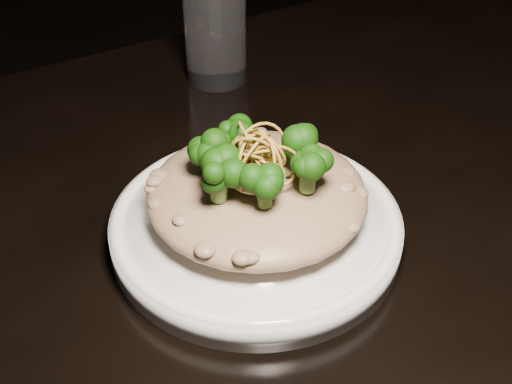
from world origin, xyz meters
TOP-DOWN VIEW (x-y plane):
  - table at (0.00, 0.00)m, footprint 1.10×0.80m
  - plate at (-0.09, -0.02)m, footprint 0.26×0.26m
  - risotto at (-0.09, -0.01)m, footprint 0.19×0.19m
  - broccoli at (-0.09, -0.02)m, footprint 0.10×0.10m
  - cheese at (-0.09, -0.02)m, footprint 0.05×0.05m
  - shallots at (-0.09, -0.02)m, footprint 0.05×0.05m
  - drinking_glass at (0.02, 0.26)m, footprint 0.08×0.08m

SIDE VIEW (x-z plane):
  - table at x=0.00m, z-range 0.29..1.04m
  - plate at x=-0.09m, z-range 0.75..0.78m
  - risotto at x=-0.09m, z-range 0.78..0.82m
  - drinking_glass at x=0.02m, z-range 0.75..0.88m
  - cheese at x=-0.09m, z-range 0.82..0.83m
  - broccoli at x=-0.09m, z-range 0.82..0.86m
  - shallots at x=-0.09m, z-range 0.83..0.86m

